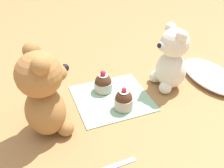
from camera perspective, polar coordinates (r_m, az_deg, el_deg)
ground_plane at (r=0.83m, az=0.00°, el=-3.19°), size 4.00×4.00×0.00m
knitted_placemat at (r=0.83m, az=0.00°, el=-3.03°), size 0.22×0.23×0.01m
tulle_cloth at (r=0.97m, az=20.65°, el=1.77°), size 0.25×0.14×0.03m
teddy_bear_cream at (r=0.86m, az=12.73°, el=5.13°), size 0.11×0.11×0.21m
teddy_bear_tan at (r=0.67m, az=-14.61°, el=-2.03°), size 0.13×0.13×0.24m
cupcake_near_cream_bear at (r=0.77m, az=2.58°, el=-3.52°), size 0.06×0.06×0.07m
cupcake_near_tan_bear at (r=0.84m, az=-1.92°, el=0.16°), size 0.06×0.06×0.07m
teaspoon at (r=0.64m, az=-0.50°, el=-17.71°), size 0.02×0.13×0.01m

